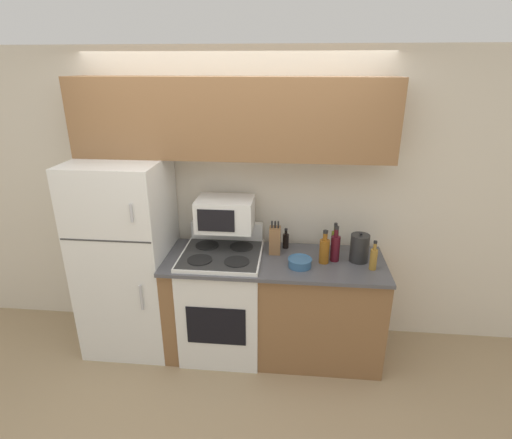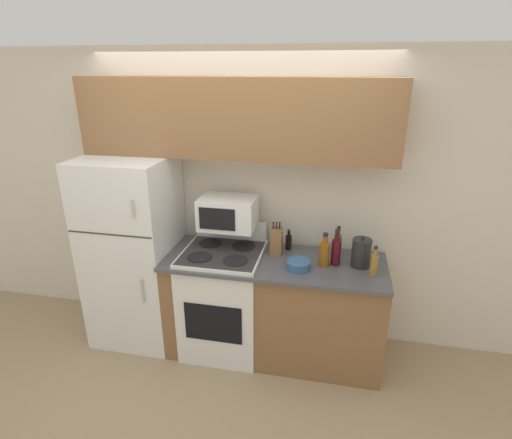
# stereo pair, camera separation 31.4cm
# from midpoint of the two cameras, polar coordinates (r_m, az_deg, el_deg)

# --- Properties ---
(ground_plane) EXTENTS (12.00, 12.00, 0.00)m
(ground_plane) POSITION_cam_midpoint_polar(r_m,az_deg,el_deg) (3.60, -1.96, -20.52)
(ground_plane) COLOR tan
(wall_back) EXTENTS (8.00, 0.05, 2.55)m
(wall_back) POSITION_cam_midpoint_polar(r_m,az_deg,el_deg) (3.56, 0.47, 2.88)
(wall_back) COLOR beige
(wall_back) RESTS_ON ground_plane
(lower_cabinets) EXTENTS (1.80, 0.68, 0.91)m
(lower_cabinets) POSITION_cam_midpoint_polar(r_m,az_deg,el_deg) (3.52, 5.17, -12.34)
(lower_cabinets) COLOR brown
(lower_cabinets) RESTS_ON ground_plane
(refrigerator) EXTENTS (0.74, 0.70, 1.70)m
(refrigerator) POSITION_cam_midpoint_polar(r_m,az_deg,el_deg) (3.67, -14.69, -4.46)
(refrigerator) COLOR white
(refrigerator) RESTS_ON ground_plane
(upper_cabinets) EXTENTS (2.54, 0.32, 0.62)m
(upper_cabinets) POSITION_cam_midpoint_polar(r_m,az_deg,el_deg) (3.23, -0.16, 14.27)
(upper_cabinets) COLOR brown
(upper_cabinets) RESTS_ON refrigerator
(stove) EXTENTS (0.66, 0.66, 1.10)m
(stove) POSITION_cam_midpoint_polar(r_m,az_deg,el_deg) (3.56, -2.03, -11.28)
(stove) COLOR white
(stove) RESTS_ON ground_plane
(microwave) EXTENTS (0.47, 0.34, 0.26)m
(microwave) POSITION_cam_midpoint_polar(r_m,az_deg,el_deg) (3.35, -1.36, 0.93)
(microwave) COLOR white
(microwave) RESTS_ON stove
(knife_block) EXTENTS (0.09, 0.10, 0.29)m
(knife_block) POSITION_cam_midpoint_polar(r_m,az_deg,el_deg) (3.33, 5.64, -3.13)
(knife_block) COLOR brown
(knife_block) RESTS_ON lower_cabinets
(bowl) EXTENTS (0.19, 0.19, 0.07)m
(bowl) POSITION_cam_midpoint_polar(r_m,az_deg,el_deg) (3.15, 8.93, -6.41)
(bowl) COLOR #335B84
(bowl) RESTS_ON lower_cabinets
(bottle_olive_oil) EXTENTS (0.06, 0.06, 0.26)m
(bottle_olive_oil) POSITION_cam_midpoint_polar(r_m,az_deg,el_deg) (3.41, 14.20, -3.49)
(bottle_olive_oil) COLOR #5B6619
(bottle_olive_oil) RESTS_ON lower_cabinets
(bottle_vinegar) EXTENTS (0.06, 0.06, 0.24)m
(bottle_vinegar) POSITION_cam_midpoint_polar(r_m,az_deg,el_deg) (3.18, 19.27, -6.09)
(bottle_vinegar) COLOR olive
(bottle_vinegar) RESTS_ON lower_cabinets
(bottle_wine_red) EXTENTS (0.08, 0.08, 0.30)m
(bottle_wine_red) POSITION_cam_midpoint_polar(r_m,az_deg,el_deg) (3.25, 14.11, -4.43)
(bottle_wine_red) COLOR #470F19
(bottle_wine_red) RESTS_ON lower_cabinets
(bottle_soy_sauce) EXTENTS (0.05, 0.05, 0.18)m
(bottle_soy_sauce) POSITION_cam_midpoint_polar(r_m,az_deg,el_deg) (3.45, 7.29, -3.21)
(bottle_soy_sauce) COLOR black
(bottle_soy_sauce) RESTS_ON lower_cabinets
(bottle_whiskey) EXTENTS (0.08, 0.08, 0.28)m
(bottle_whiskey) POSITION_cam_midpoint_polar(r_m,az_deg,el_deg) (3.20, 12.54, -4.80)
(bottle_whiskey) COLOR brown
(bottle_whiskey) RESTS_ON lower_cabinets
(kettle) EXTENTS (0.15, 0.15, 0.25)m
(kettle) POSITION_cam_midpoint_polar(r_m,az_deg,el_deg) (3.28, 17.50, -4.63)
(kettle) COLOR black
(kettle) RESTS_ON lower_cabinets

